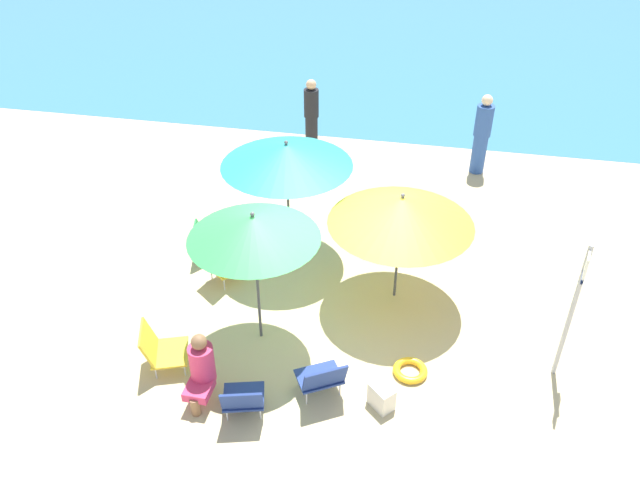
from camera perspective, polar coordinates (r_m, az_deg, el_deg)
name	(u,v)px	position (r m, az deg, el deg)	size (l,w,h in m)	color
ground_plane	(348,311)	(9.26, 2.58, -6.45)	(40.00, 40.00, 0.00)	#CCB789
sea_water	(416,34)	(21.49, 8.73, 18.01)	(40.00, 16.00, 0.01)	teal
umbrella_yellow	(402,210)	(8.71, 7.41, 2.68)	(2.05, 2.05, 1.78)	#4C4C51
umbrella_teal	(287,155)	(9.58, -3.05, 7.73)	(2.03, 2.03, 1.98)	#4C4C51
umbrella_green	(253,227)	(7.77, -6.07, 1.14)	(1.68, 1.68, 2.04)	#4C4C51
beach_chair_a	(207,242)	(10.30, -10.20, -0.19)	(0.64, 0.65, 0.57)	#33934C
beach_chair_b	(243,399)	(7.76, -7.02, -14.12)	(0.62, 0.65, 0.58)	navy
beach_chair_c	(322,378)	(7.87, 0.17, -12.39)	(0.72, 0.71, 0.62)	navy
beach_chair_d	(160,348)	(8.50, -14.33, -9.49)	(0.70, 0.70, 0.64)	gold
beach_chair_e	(221,265)	(9.67, -8.99, -2.22)	(0.73, 0.75, 0.69)	gold
beach_chair_f	(368,219)	(10.63, 4.36, 1.95)	(0.77, 0.77, 0.68)	#33934C
person_a	(201,368)	(7.90, -10.76, -11.35)	(0.31, 0.55, 0.97)	#DB3866
person_b	(482,134)	(12.78, 14.47, 9.26)	(0.33, 0.33, 1.62)	#2D519E
person_c	(311,117)	(13.09, -0.78, 11.07)	(0.30, 0.30, 1.63)	black
warning_sign	(577,294)	(8.07, 22.28, -4.55)	(0.15, 0.49, 2.04)	#ADADB2
swim_ring	(410,371)	(8.42, 8.18, -11.64)	(0.45, 0.45, 0.10)	yellow
beach_bag	(381,397)	(7.93, 5.60, -13.98)	(0.31, 0.21, 0.32)	silver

